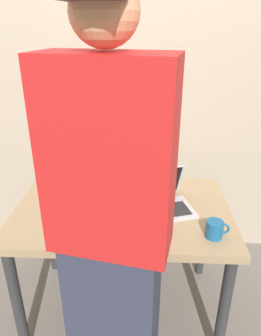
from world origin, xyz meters
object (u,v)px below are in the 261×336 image
(person_figure, at_px, (113,242))
(beer_bottle_green, at_px, (75,190))
(laptop, at_px, (159,199))
(beer_bottle_amber, at_px, (89,183))
(beer_bottle_brown, at_px, (101,184))
(coffee_mug, at_px, (215,229))
(beer_bottle_dark, at_px, (93,175))

(person_figure, bearing_deg, beer_bottle_green, 115.90)
(laptop, xyz_separation_m, beer_bottle_amber, (-0.41, 0.04, 0.07))
(beer_bottle_brown, bearing_deg, coffee_mug, -26.91)
(coffee_mug, bearing_deg, beer_bottle_amber, 154.67)
(beer_bottle_amber, bearing_deg, coffee_mug, -25.33)
(laptop, relative_size, person_figure, 0.22)
(beer_bottle_brown, bearing_deg, beer_bottle_amber, 168.67)
(beer_bottle_dark, bearing_deg, beer_bottle_brown, -58.66)
(beer_bottle_dark, xyz_separation_m, person_figure, (0.19, -0.71, 0.07))
(beer_bottle_amber, distance_m, person_figure, 0.67)
(beer_bottle_brown, distance_m, beer_bottle_amber, 0.08)
(beer_bottle_dark, relative_size, coffee_mug, 2.78)
(beer_bottle_brown, relative_size, person_figure, 0.17)
(coffee_mug, bearing_deg, beer_bottle_brown, 153.09)
(beer_bottle_green, height_order, beer_bottle_amber, beer_bottle_green)
(beer_bottle_amber, distance_m, coffee_mug, 0.74)
(laptop, distance_m, person_figure, 0.64)
(beer_bottle_dark, relative_size, person_figure, 0.17)
(laptop, bearing_deg, beer_bottle_dark, 161.83)
(beer_bottle_dark, xyz_separation_m, coffee_mug, (0.66, -0.40, -0.08))
(beer_bottle_dark, bearing_deg, person_figure, -75.05)
(beer_bottle_dark, distance_m, coffee_mug, 0.77)
(beer_bottle_dark, bearing_deg, coffee_mug, -31.58)
(beer_bottle_brown, xyz_separation_m, coffee_mug, (0.59, -0.30, -0.08))
(coffee_mug, bearing_deg, person_figure, -146.11)
(person_figure, bearing_deg, beer_bottle_amber, 107.94)
(laptop, bearing_deg, coffee_mug, -46.37)
(laptop, bearing_deg, beer_bottle_green, -175.08)
(laptop, relative_size, beer_bottle_green, 1.39)
(beer_bottle_amber, bearing_deg, beer_bottle_brown, -11.33)
(beer_bottle_amber, bearing_deg, beer_bottle_dark, 81.71)
(beer_bottle_dark, height_order, person_figure, person_figure)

